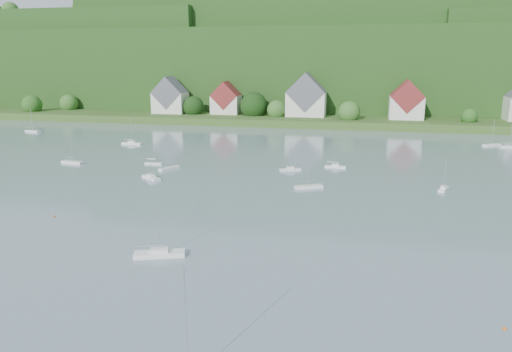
# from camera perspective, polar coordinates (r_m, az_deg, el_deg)

# --- Properties ---
(far_shore_strip) EXTENTS (600.00, 60.00, 3.00)m
(far_shore_strip) POSITION_cam_1_polar(r_m,az_deg,el_deg) (216.55, 4.97, 7.11)
(far_shore_strip) COLOR #365921
(far_shore_strip) RESTS_ON ground
(forested_ridge) EXTENTS (620.00, 181.22, 69.89)m
(forested_ridge) POSITION_cam_1_polar(r_m,az_deg,el_deg) (283.29, 6.98, 12.93)
(forested_ridge) COLOR #184014
(forested_ridge) RESTS_ON ground
(village_building_0) EXTENTS (14.00, 10.40, 16.00)m
(village_building_0) POSITION_cam_1_polar(r_m,az_deg,el_deg) (217.30, -10.17, 9.10)
(village_building_0) COLOR silver
(village_building_0) RESTS_ON far_shore_strip
(village_building_1) EXTENTS (12.00, 9.36, 14.00)m
(village_building_1) POSITION_cam_1_polar(r_m,az_deg,el_deg) (211.09, -3.59, 8.95)
(village_building_1) COLOR silver
(village_building_1) RESTS_ON far_shore_strip
(village_building_2) EXTENTS (16.00, 11.44, 18.00)m
(village_building_2) POSITION_cam_1_polar(r_m,az_deg,el_deg) (203.26, 5.99, 9.15)
(village_building_2) COLOR silver
(village_building_2) RESTS_ON far_shore_strip
(village_building_3) EXTENTS (13.00, 10.40, 15.50)m
(village_building_3) POSITION_cam_1_polar(r_m,az_deg,el_deg) (200.88, 17.45, 8.31)
(village_building_3) COLOR silver
(village_building_3) RESTS_ON far_shore_strip
(near_sailboat_3) EXTENTS (7.06, 4.05, 9.19)m
(near_sailboat_3) POSITION_cam_1_polar(r_m,az_deg,el_deg) (67.07, -11.41, -8.99)
(near_sailboat_3) COLOR white
(near_sailboat_3) RESTS_ON ground
(mooring_buoy_2) EXTENTS (0.39, 0.39, 0.39)m
(mooring_buoy_2) POSITION_cam_1_polar(r_m,az_deg,el_deg) (55.52, 27.43, -15.91)
(mooring_buoy_2) COLOR orange
(mooring_buoy_2) RESTS_ON ground
(mooring_buoy_3) EXTENTS (0.38, 0.38, 0.38)m
(mooring_buoy_3) POSITION_cam_1_polar(r_m,az_deg,el_deg) (88.66, -22.88, -4.50)
(mooring_buoy_3) COLOR orange
(mooring_buoy_3) RESTS_ON ground
(far_sailboat_cluster) EXTENTS (206.25, 66.83, 8.71)m
(far_sailboat_cluster) POSITION_cam_1_polar(r_m,az_deg,el_deg) (129.70, 7.95, 2.14)
(far_sailboat_cluster) COLOR white
(far_sailboat_cluster) RESTS_ON ground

